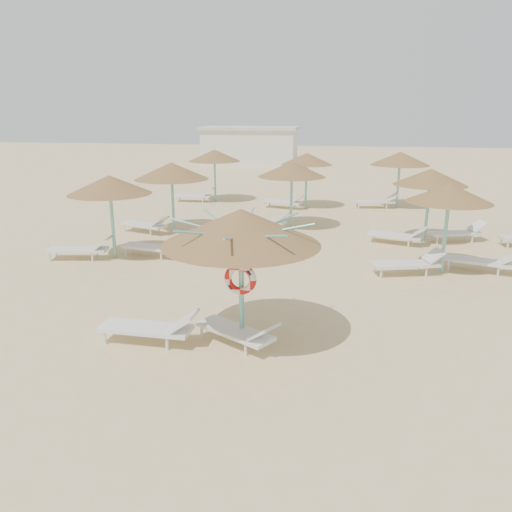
# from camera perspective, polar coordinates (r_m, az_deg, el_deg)

# --- Properties ---
(ground) EXTENTS (120.00, 120.00, 0.00)m
(ground) POSITION_cam_1_polar(r_m,az_deg,el_deg) (10.55, -3.51, -9.79)
(ground) COLOR #E0BB88
(ground) RESTS_ON ground
(main_palapa) EXTENTS (3.14, 3.14, 2.82)m
(main_palapa) POSITION_cam_1_polar(r_m,az_deg,el_deg) (9.70, -1.73, 3.27)
(main_palapa) COLOR #6EBFB5
(main_palapa) RESTS_ON ground
(lounger_main_a) EXTENTS (2.06, 0.67, 0.74)m
(lounger_main_a) POSITION_cam_1_polar(r_m,az_deg,el_deg) (10.56, -11.79, -7.98)
(lounger_main_a) COLOR silver
(lounger_main_a) RESTS_ON ground
(lounger_main_b) EXTENTS (1.91, 1.45, 0.69)m
(lounger_main_b) POSITION_cam_1_polar(r_m,az_deg,el_deg) (10.23, -1.94, -8.59)
(lounger_main_b) COLOR silver
(lounger_main_b) RESTS_ON ground
(palapa_field) EXTENTS (19.19, 14.02, 2.72)m
(palapa_field) POSITION_cam_1_polar(r_m,az_deg,el_deg) (19.86, 8.82, 9.39)
(palapa_field) COLOR #6EBFB5
(palapa_field) RESTS_ON ground
(service_hut) EXTENTS (8.40, 4.40, 3.25)m
(service_hut) POSITION_cam_1_polar(r_m,az_deg,el_deg) (45.07, -0.67, 12.52)
(service_hut) COLOR silver
(service_hut) RESTS_ON ground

